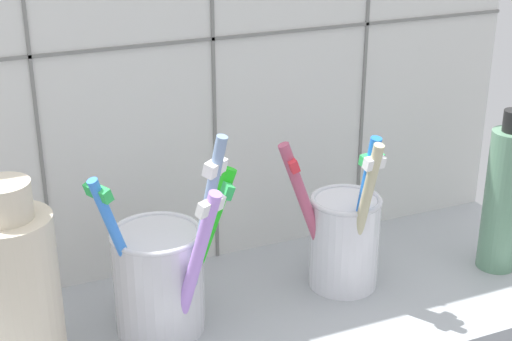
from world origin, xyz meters
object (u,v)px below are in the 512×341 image
at_px(toothbrush_cup_left, 161,275).
at_px(ceramic_vase, 15,288).
at_px(soap_bottle, 504,198).
at_px(toothbrush_cup_right, 344,237).

distance_m(toothbrush_cup_left, ceramic_vase, 0.12).
distance_m(toothbrush_cup_left, soap_bottle, 0.33).
relative_size(toothbrush_cup_right, ceramic_vase, 0.99).
bearing_deg(toothbrush_cup_right, toothbrush_cup_left, -179.72).
bearing_deg(toothbrush_cup_right, ceramic_vase, -178.10).
xyz_separation_m(toothbrush_cup_left, ceramic_vase, (-0.12, -0.01, 0.02)).
bearing_deg(toothbrush_cup_left, soap_bottle, -4.97).
bearing_deg(soap_bottle, toothbrush_cup_right, 169.24).
bearing_deg(toothbrush_cup_left, ceramic_vase, -175.68).
xyz_separation_m(toothbrush_cup_right, soap_bottle, (0.15, -0.03, 0.02)).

